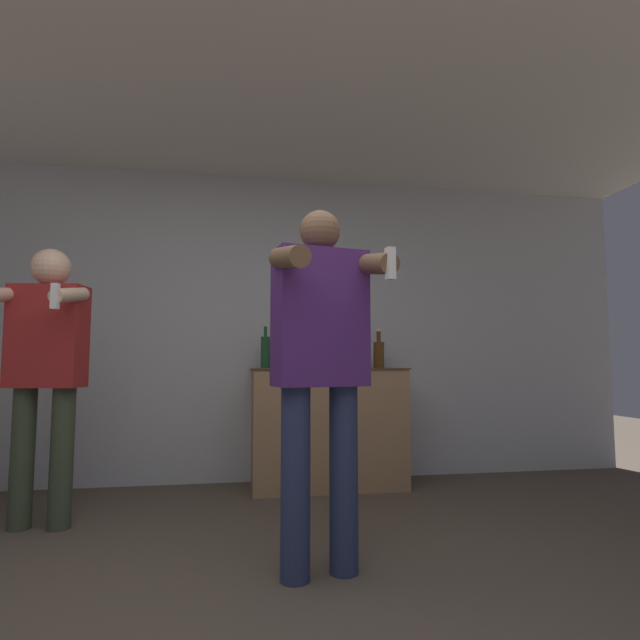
% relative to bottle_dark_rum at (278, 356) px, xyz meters
% --- Properties ---
extents(wall_back, '(7.00, 0.06, 2.55)m').
position_rel_bottle_dark_rum_xyz_m(wall_back, '(-0.36, 0.23, 0.26)').
color(wall_back, '#B2B7BC').
rests_on(wall_back, ground_plane).
extents(ceiling_slab, '(7.00, 3.16, 0.05)m').
position_rel_bottle_dark_rum_xyz_m(ceiling_slab, '(-0.36, -1.11, 1.56)').
color(ceiling_slab, silver).
rests_on(ceiling_slab, wall_back).
extents(counter, '(1.21, 0.55, 0.92)m').
position_rel_bottle_dark_rum_xyz_m(counter, '(0.39, -0.06, -0.56)').
color(counter, '#997551').
rests_on(counter, ground_plane).
extents(bottle_dark_rum, '(0.07, 0.07, 0.25)m').
position_rel_bottle_dark_rum_xyz_m(bottle_dark_rum, '(0.00, 0.00, 0.00)').
color(bottle_dark_rum, '#563314').
rests_on(bottle_dark_rum, counter).
extents(bottle_tall_gin, '(0.07, 0.07, 0.26)m').
position_rel_bottle_dark_rum_xyz_m(bottle_tall_gin, '(0.41, -0.00, 0.00)').
color(bottle_tall_gin, '#194723').
rests_on(bottle_tall_gin, counter).
extents(bottle_clear_vodka, '(0.09, 0.09, 0.33)m').
position_rel_bottle_dark_rum_xyz_m(bottle_clear_vodka, '(0.83, 0.00, 0.03)').
color(bottle_clear_vodka, '#563314').
rests_on(bottle_clear_vodka, counter).
extents(bottle_amber_bourbon, '(0.07, 0.07, 0.35)m').
position_rel_bottle_dark_rum_xyz_m(bottle_amber_bourbon, '(-0.10, 0.00, 0.04)').
color(bottle_amber_bourbon, '#194723').
rests_on(bottle_amber_bourbon, counter).
extents(bottle_short_whiskey, '(0.09, 0.09, 0.25)m').
position_rel_bottle_dark_rum_xyz_m(bottle_short_whiskey, '(0.61, 0.00, 0.00)').
color(bottle_short_whiskey, black).
rests_on(bottle_short_whiskey, counter).
extents(person_woman_foreground, '(0.56, 0.51, 1.69)m').
position_rel_bottle_dark_rum_xyz_m(person_woman_foreground, '(0.06, -1.69, -0.03)').
color(person_woman_foreground, navy).
rests_on(person_woman_foreground, ground_plane).
extents(person_man_side, '(0.52, 0.50, 1.65)m').
position_rel_bottle_dark_rum_xyz_m(person_man_side, '(-1.45, -0.77, -0.04)').
color(person_man_side, '#38422D').
rests_on(person_man_side, ground_plane).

